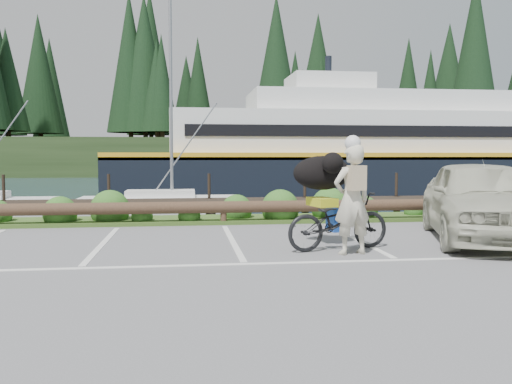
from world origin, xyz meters
TOP-DOWN VIEW (x-y plane):
  - ground at (0.00, 0.00)m, footprint 72.00×72.00m
  - harbor_backdrop at (0.39, 78.52)m, footprint 170.00×160.00m
  - vegetation_strip at (0.00, 5.30)m, footprint 34.00×1.60m
  - log_rail at (0.00, 4.60)m, footprint 32.00×0.30m
  - bicycle at (1.88, 0.71)m, footprint 2.18×1.18m
  - cyclist at (1.99, 0.24)m, footprint 0.81×0.62m
  - dog at (1.73, 1.36)m, footprint 0.82×1.26m
  - parked_car at (5.13, 1.45)m, footprint 3.51×5.38m

SIDE VIEW (x-z plane):
  - harbor_backdrop at x=0.39m, z-range -15.00..15.00m
  - ground at x=0.00m, z-range 0.00..0.00m
  - log_rail at x=0.00m, z-range -0.30..0.30m
  - vegetation_strip at x=0.00m, z-range 0.00..0.10m
  - bicycle at x=1.88m, z-range 0.00..1.08m
  - parked_car at x=5.13m, z-range 0.00..1.70m
  - cyclist at x=1.99m, z-range 0.00..1.96m
  - dog at x=1.73m, z-range 1.08..1.76m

